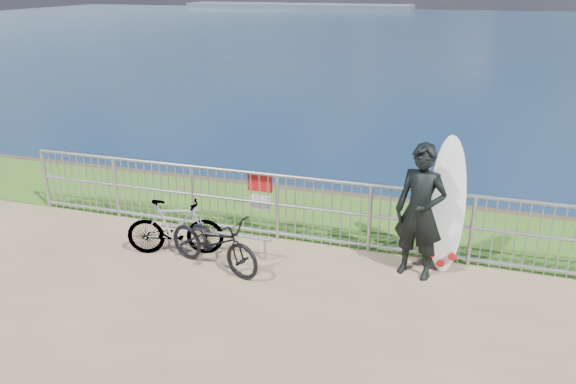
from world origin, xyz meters
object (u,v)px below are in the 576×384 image
(bicycle_near, at_px, (214,242))
(bicycle_far, at_px, (175,227))
(surfboard, at_px, (447,210))
(surfer, at_px, (420,212))

(bicycle_near, distance_m, bicycle_far, 0.80)
(surfboard, bearing_deg, bicycle_far, -168.25)
(surfer, height_order, bicycle_far, surfer)
(surfboard, bearing_deg, bicycle_near, -161.44)
(surfer, relative_size, bicycle_near, 1.20)
(surfer, xyz_separation_m, bicycle_far, (-3.59, -0.46, -0.53))
(surfer, relative_size, surfboard, 0.99)
(surfer, distance_m, bicycle_near, 2.97)
(surfboard, height_order, bicycle_near, surfboard)
(surfer, xyz_separation_m, bicycle_near, (-2.83, -0.71, -0.55))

